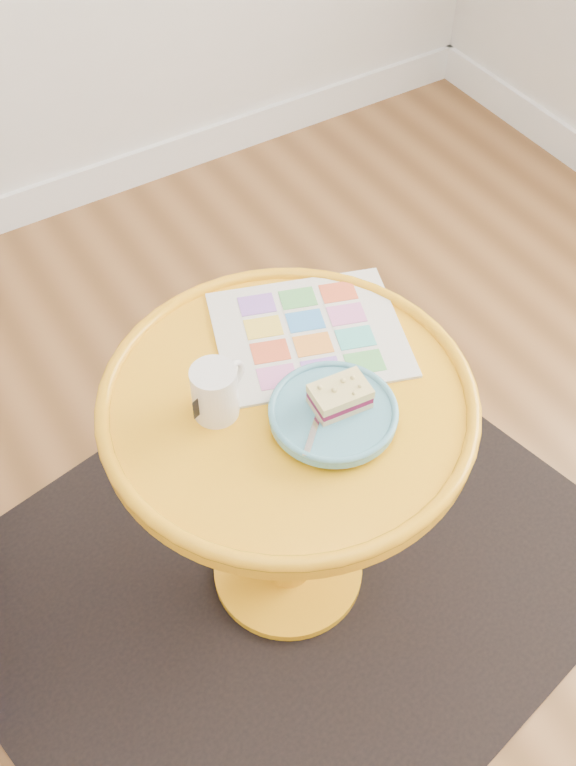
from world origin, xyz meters
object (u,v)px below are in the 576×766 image
side_table (288,458)px  newspaper (309,334)px  mug (216,390)px  plate (333,413)px

side_table → newspaper: bearing=43.9°
side_table → newspaper: 0.23m
newspaper → mug: (-0.22, -0.07, 0.05)m
newspaper → mug: mug is taller
newspaper → plate: bearing=-92.3°
side_table → mug: (-0.11, 0.04, 0.22)m
side_table → newspaper: newspaper is taller
mug → plate: size_ratio=0.51×
newspaper → mug: size_ratio=3.11×
plate → mug: bearing=141.6°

